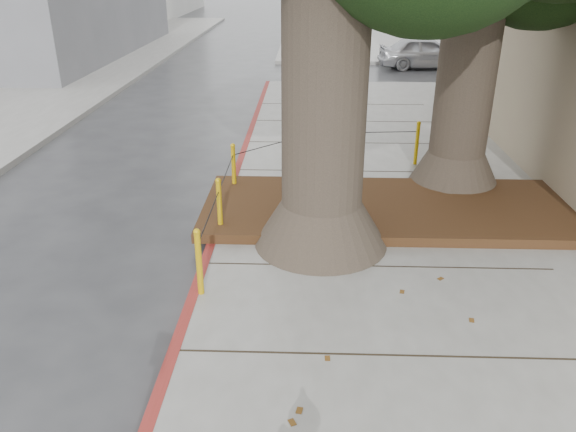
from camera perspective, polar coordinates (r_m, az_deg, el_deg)
ground at (r=6.58m, az=6.41°, el=-14.81°), size 140.00×140.00×0.00m
sidewalk_far at (r=35.91m, az=13.13°, el=17.42°), size 16.00×20.00×0.15m
curb_red at (r=8.73m, az=-7.92°, el=-3.59°), size 0.14×26.00×0.16m
planter_bed at (r=9.90m, az=10.18°, el=0.77°), size 6.40×2.60×0.16m
bollard_ring at (r=10.08m, az=0.00°, el=4.27°), size 3.79×5.39×0.95m
car_silver at (r=25.03m, az=13.80°, el=15.84°), size 3.92×1.69×1.32m
car_red at (r=25.62m, az=26.01°, el=14.08°), size 3.33×1.17×1.10m
car_dark at (r=24.67m, az=-22.06°, el=14.40°), size 1.88×3.85×1.08m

